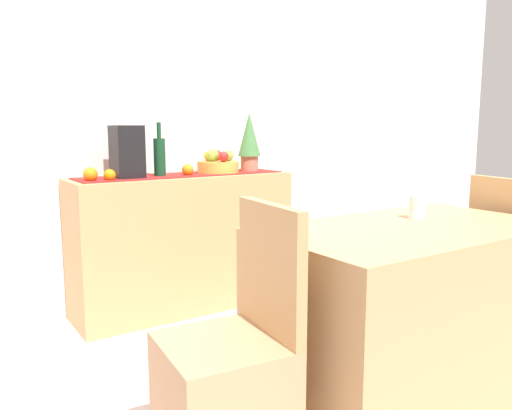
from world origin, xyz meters
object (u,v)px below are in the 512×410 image
Objects in this scene: sideboard_console at (184,242)px; potted_plant at (249,140)px; wine_bottle at (160,156)px; coffee_cup at (417,207)px; chair_near_window at (228,392)px; coffee_maker at (127,152)px; fruit_bowl at (218,167)px; dining_table at (407,310)px.

potted_plant reaches higher than sideboard_console.
wine_bottle is 1.55m from coffee_cup.
potted_plant reaches higher than wine_bottle.
chair_near_window is at bearing -174.71° from coffee_cup.
sideboard_console is at bearing 0.00° from coffee_maker.
potted_plant is 1.42m from coffee_cup.
coffee_maker is at bearing 180.00° from sideboard_console.
wine_bottle reaches higher than fruit_bowl.
sideboard_console is at bearing 102.84° from dining_table.
wine_bottle is at bearing 108.24° from dining_table.
coffee_maker is 1.77m from dining_table.
sideboard_console is at bearing 180.00° from potted_plant.
fruit_bowl is 0.61m from coffee_maker.
wine_bottle is 0.20m from coffee_maker.
sideboard_console is 4.52× the size of coffee_maker.
coffee_maker is 1.68m from chair_near_window.
chair_near_window reaches higher than coffee_cup.
fruit_bowl is at bearing 0.00° from coffee_maker.
sideboard_console is 1.60m from chair_near_window.
dining_table is at bearing -148.52° from coffee_cup.
sideboard_console is 0.57m from wine_bottle.
coffee_maker is 0.85m from potted_plant.
coffee_cup is at bearing 31.48° from dining_table.
fruit_bowl is 0.87× the size of coffee_maker.
fruit_bowl is 1.82m from chair_near_window.
sideboard_console is 4.26× the size of wine_bottle.
coffee_maker is 0.34× the size of chair_near_window.
wine_bottle is (-0.40, 0.00, 0.08)m from fruit_bowl.
fruit_bowl is 2.52× the size of coffee_cup.
coffee_maker reaches higher than chair_near_window.
wine_bottle is 1.69m from dining_table.
wine_bottle is 1.06× the size of coffee_maker.
dining_table is (0.69, -1.49, -0.64)m from coffee_maker.
potted_plant is 2.00m from chair_near_window.
dining_table is at bearing -71.76° from wine_bottle.
chair_near_window reaches higher than dining_table.
potted_plant reaches higher than coffee_maker.
dining_table is at bearing -65.07° from coffee_maker.
fruit_bowl is 0.68× the size of potted_plant.
chair_near_window is (-0.81, -1.49, -0.63)m from fruit_bowl.
coffee_maker is 0.24× the size of dining_table.
sideboard_console is 0.53m from fruit_bowl.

